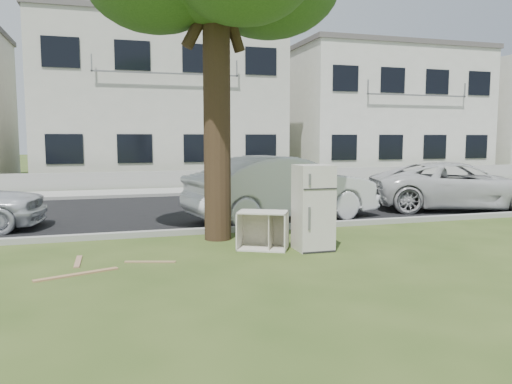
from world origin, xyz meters
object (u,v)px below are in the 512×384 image
object	(u,v)px
fridge	(313,208)
cabinet	(263,230)
car_center	(283,188)
car_right	(458,186)

from	to	relation	value
fridge	cabinet	size ratio (longest dim) A/B	1.73
car_center	cabinet	bearing A→B (deg)	142.27
cabinet	car_center	xyz separation A→B (m)	(1.48, 3.01, 0.45)
car_right	cabinet	bearing A→B (deg)	133.46
cabinet	car_center	world-z (taller)	car_center
car_center	car_right	xyz separation A→B (m)	(5.42, 0.30, -0.12)
cabinet	car_right	world-z (taller)	car_right
cabinet	car_right	size ratio (longest dim) A/B	0.18
car_right	fridge	bearing A→B (deg)	138.82
fridge	car_right	world-z (taller)	fridge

